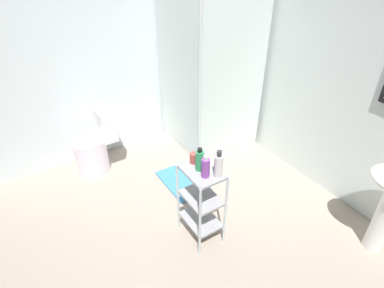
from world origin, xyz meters
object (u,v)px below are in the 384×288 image
conditioner_bottle_purple (206,167)px  lotion_bottle_white (219,165)px  body_wash_bottle_green (200,160)px  bath_mat (183,181)px  rinse_cup (194,158)px  storage_cart (201,199)px  shower_stall (207,114)px  toilet (95,146)px

conditioner_bottle_purple → lotion_bottle_white: lotion_bottle_white is taller
body_wash_bottle_green → bath_mat: bearing=160.8°
rinse_cup → storage_cart: bearing=-3.0°
body_wash_bottle_green → conditioner_bottle_purple: (0.10, -0.01, -0.00)m
shower_stall → rinse_cup: shower_stall is taller
lotion_bottle_white → bath_mat: (-0.85, 0.17, -0.83)m
body_wash_bottle_green → toilet: bearing=-161.7°
toilet → bath_mat: (0.75, 0.73, -0.31)m
shower_stall → toilet: shower_stall is taller
body_wash_bottle_green → bath_mat: body_wash_bottle_green is taller
toilet → conditioner_bottle_purple: size_ratio=3.88×
toilet → rinse_cup: 1.51m
shower_stall → conditioner_bottle_purple: (1.30, -0.92, 0.36)m
rinse_cup → shower_stall: bearing=140.7°
toilet → lotion_bottle_white: size_ratio=3.22×
shower_stall → bath_mat: bearing=-53.0°
toilet → body_wash_bottle_green: (1.46, 0.48, 0.52)m
shower_stall → bath_mat: 0.95m
shower_stall → storage_cart: shower_stall is taller
toilet → storage_cart: bearing=18.1°
body_wash_bottle_green → shower_stall: bearing=142.9°
shower_stall → conditioner_bottle_purple: shower_stall is taller
body_wash_bottle_green → lotion_bottle_white: lotion_bottle_white is taller
body_wash_bottle_green → conditioner_bottle_purple: size_ratio=1.05×
storage_cart → body_wash_bottle_green: body_wash_bottle_green is taller
conditioner_bottle_purple → lotion_bottle_white: bearing=60.9°
toilet → rinse_cup: (1.35, 0.49, 0.47)m
conditioner_bottle_purple → shower_stall: bearing=144.8°
shower_stall → body_wash_bottle_green: shower_stall is taller
toilet → storage_cart: size_ratio=1.03×
toilet → storage_cart: 1.57m
body_wash_bottle_green → rinse_cup: size_ratio=2.23×
shower_stall → lotion_bottle_white: (1.35, -0.83, 0.38)m
body_wash_bottle_green → rinse_cup: body_wash_bottle_green is taller
conditioner_bottle_purple → bath_mat: size_ratio=0.33×
shower_stall → rinse_cup: 1.46m
storage_cart → body_wash_bottle_green: 0.40m
toilet → rinse_cup: bearing=20.0°
toilet → bath_mat: bearing=44.0°
body_wash_bottle_green → bath_mat: (-0.70, 0.25, -0.82)m
body_wash_bottle_green → lotion_bottle_white: size_ratio=0.87×
conditioner_bottle_purple → storage_cart: bearing=169.4°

